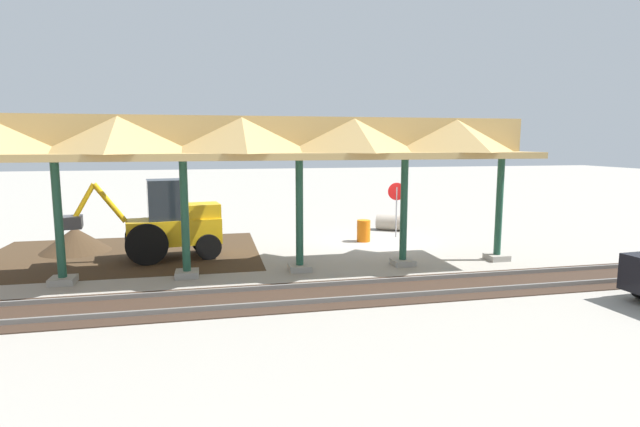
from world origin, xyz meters
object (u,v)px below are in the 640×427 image
(stop_sign, at_px, (397,198))
(concrete_pipe, at_px, (390,223))
(backhoe, at_px, (170,223))
(traffic_barrel, at_px, (364,231))

(stop_sign, relative_size, concrete_pipe, 1.59)
(backhoe, height_order, traffic_barrel, backhoe)
(stop_sign, relative_size, backhoe, 0.46)
(stop_sign, distance_m, concrete_pipe, 2.20)
(stop_sign, height_order, traffic_barrel, stop_sign)
(traffic_barrel, bearing_deg, stop_sign, -159.74)
(concrete_pipe, xyz_separation_m, traffic_barrel, (2.04, 2.31, 0.08))
(stop_sign, xyz_separation_m, concrete_pipe, (-0.37, -1.69, -1.36))
(backhoe, xyz_separation_m, traffic_barrel, (-7.64, -1.47, -0.82))
(stop_sign, distance_m, backhoe, 9.55)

